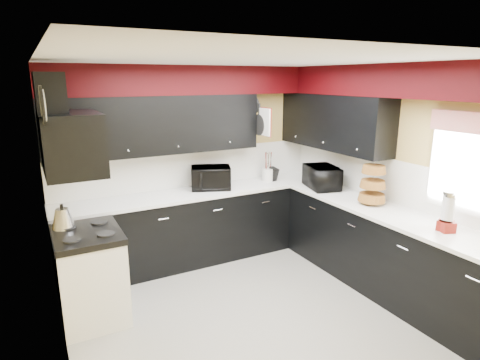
# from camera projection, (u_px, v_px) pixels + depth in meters

# --- Properties ---
(ground) EXTENTS (3.60, 3.60, 0.00)m
(ground) POSITION_uv_depth(u_px,v_px,m) (259.00, 313.00, 4.12)
(ground) COLOR gray
(ground) RESTS_ON ground
(wall_back) EXTENTS (3.60, 0.06, 2.50)m
(wall_back) POSITION_uv_depth(u_px,v_px,m) (191.00, 163.00, 5.35)
(wall_back) COLOR #E0C666
(wall_back) RESTS_ON ground
(wall_right) EXTENTS (0.06, 3.60, 2.50)m
(wall_right) POSITION_uv_depth(u_px,v_px,m) (394.00, 176.00, 4.63)
(wall_right) COLOR #E0C666
(wall_right) RESTS_ON ground
(wall_left) EXTENTS (0.06, 3.60, 2.50)m
(wall_left) POSITION_uv_depth(u_px,v_px,m) (54.00, 230.00, 2.99)
(wall_left) COLOR #E0C666
(wall_left) RESTS_ON ground
(ceiling) EXTENTS (3.60, 3.60, 0.06)m
(ceiling) POSITION_uv_depth(u_px,v_px,m) (263.00, 60.00, 3.50)
(ceiling) COLOR white
(ceiling) RESTS_ON wall_back
(cab_back) EXTENTS (3.60, 0.60, 0.90)m
(cab_back) POSITION_uv_depth(u_px,v_px,m) (201.00, 226.00, 5.29)
(cab_back) COLOR black
(cab_back) RESTS_ON ground
(cab_right) EXTENTS (0.60, 3.00, 0.90)m
(cab_right) POSITION_uv_depth(u_px,v_px,m) (390.00, 255.00, 4.44)
(cab_right) COLOR black
(cab_right) RESTS_ON ground
(counter_back) EXTENTS (3.62, 0.64, 0.04)m
(counter_back) POSITION_uv_depth(u_px,v_px,m) (201.00, 192.00, 5.17)
(counter_back) COLOR white
(counter_back) RESTS_ON cab_back
(counter_right) EXTENTS (0.64, 3.02, 0.04)m
(counter_right) POSITION_uv_depth(u_px,v_px,m) (394.00, 215.00, 4.32)
(counter_right) COLOR white
(counter_right) RESTS_ON cab_right
(splash_back) EXTENTS (3.60, 0.02, 0.50)m
(splash_back) POSITION_uv_depth(u_px,v_px,m) (192.00, 167.00, 5.36)
(splash_back) COLOR white
(splash_back) RESTS_ON counter_back
(splash_right) EXTENTS (0.02, 3.60, 0.50)m
(splash_right) POSITION_uv_depth(u_px,v_px,m) (393.00, 181.00, 4.64)
(splash_right) COLOR white
(splash_right) RESTS_ON counter_right
(upper_back) EXTENTS (2.60, 0.35, 0.70)m
(upper_back) POSITION_uv_depth(u_px,v_px,m) (157.00, 125.00, 4.84)
(upper_back) COLOR black
(upper_back) RESTS_ON wall_back
(upper_right) EXTENTS (0.35, 1.80, 0.70)m
(upper_right) POSITION_uv_depth(u_px,v_px,m) (333.00, 122.00, 5.19)
(upper_right) COLOR black
(upper_right) RESTS_ON wall_right
(soffit_back) EXTENTS (3.60, 0.36, 0.35)m
(soffit_back) POSITION_uv_depth(u_px,v_px,m) (194.00, 80.00, 4.93)
(soffit_back) COLOR black
(soffit_back) RESTS_ON wall_back
(soffit_right) EXTENTS (0.36, 3.24, 0.35)m
(soffit_right) POSITION_uv_depth(u_px,v_px,m) (406.00, 81.00, 4.13)
(soffit_right) COLOR black
(soffit_right) RESTS_ON wall_right
(stove) EXTENTS (0.60, 0.75, 0.86)m
(stove) POSITION_uv_depth(u_px,v_px,m) (91.00, 278.00, 3.97)
(stove) COLOR white
(stove) RESTS_ON ground
(cooktop) EXTENTS (0.62, 0.77, 0.06)m
(cooktop) POSITION_uv_depth(u_px,v_px,m) (87.00, 234.00, 3.86)
(cooktop) COLOR black
(cooktop) RESTS_ON stove
(hood) EXTENTS (0.50, 0.78, 0.55)m
(hood) POSITION_uv_depth(u_px,v_px,m) (71.00, 143.00, 3.61)
(hood) COLOR black
(hood) RESTS_ON wall_left
(hood_duct) EXTENTS (0.24, 0.40, 0.40)m
(hood_duct) POSITION_uv_depth(u_px,v_px,m) (50.00, 96.00, 3.45)
(hood_duct) COLOR black
(hood_duct) RESTS_ON wall_left
(window) EXTENTS (0.03, 0.86, 0.96)m
(window) POSITION_uv_depth(u_px,v_px,m) (472.00, 165.00, 3.78)
(window) COLOR white
(window) RESTS_ON wall_right
(valance) EXTENTS (0.04, 0.88, 0.20)m
(valance) POSITION_uv_depth(u_px,v_px,m) (475.00, 123.00, 3.66)
(valance) COLOR red
(valance) RESTS_ON wall_right
(pan_top) EXTENTS (0.03, 0.22, 0.40)m
(pan_top) POSITION_uv_depth(u_px,v_px,m) (254.00, 105.00, 5.33)
(pan_top) COLOR black
(pan_top) RESTS_ON upper_back
(pan_mid) EXTENTS (0.03, 0.28, 0.46)m
(pan_mid) POSITION_uv_depth(u_px,v_px,m) (259.00, 125.00, 5.28)
(pan_mid) COLOR black
(pan_mid) RESTS_ON upper_back
(pan_low) EXTENTS (0.03, 0.24, 0.42)m
(pan_low) POSITION_uv_depth(u_px,v_px,m) (249.00, 125.00, 5.51)
(pan_low) COLOR black
(pan_low) RESTS_ON upper_back
(cut_board) EXTENTS (0.03, 0.26, 0.35)m
(cut_board) POSITION_uv_depth(u_px,v_px,m) (265.00, 122.00, 5.17)
(cut_board) COLOR white
(cut_board) RESTS_ON upper_back
(baskets) EXTENTS (0.27, 0.27, 0.50)m
(baskets) POSITION_uv_depth(u_px,v_px,m) (373.00, 184.00, 4.57)
(baskets) COLOR brown
(baskets) RESTS_ON upper_right
(clock) EXTENTS (0.03, 0.30, 0.30)m
(clock) POSITION_uv_depth(u_px,v_px,m) (42.00, 106.00, 2.99)
(clock) COLOR black
(clock) RESTS_ON wall_left
(deco_plate) EXTENTS (0.03, 0.24, 0.24)m
(deco_plate) POSITION_uv_depth(u_px,v_px,m) (429.00, 88.00, 4.07)
(deco_plate) COLOR white
(deco_plate) RESTS_ON wall_right
(toaster_oven) EXTENTS (0.62, 0.58, 0.29)m
(toaster_oven) POSITION_uv_depth(u_px,v_px,m) (211.00, 178.00, 5.23)
(toaster_oven) COLOR black
(toaster_oven) RESTS_ON counter_back
(microwave) EXTENTS (0.48, 0.60, 0.29)m
(microwave) POSITION_uv_depth(u_px,v_px,m) (322.00, 177.00, 5.26)
(microwave) COLOR black
(microwave) RESTS_ON counter_right
(utensil_crock) EXTENTS (0.21, 0.21, 0.18)m
(utensil_crock) POSITION_uv_depth(u_px,v_px,m) (268.00, 174.00, 5.65)
(utensil_crock) COLOR silver
(utensil_crock) RESTS_ON counter_back
(knife_block) EXTENTS (0.12, 0.14, 0.19)m
(knife_block) POSITION_uv_depth(u_px,v_px,m) (273.00, 174.00, 5.64)
(knife_block) COLOR black
(knife_block) RESTS_ON counter_back
(kettle) EXTENTS (0.27, 0.27, 0.20)m
(kettle) POSITION_uv_depth(u_px,v_px,m) (63.00, 218.00, 3.92)
(kettle) COLOR #A7A6AB
(kettle) RESTS_ON cooktop
(dispenser_a) EXTENTS (0.16, 0.16, 0.33)m
(dispenser_a) POSITION_uv_depth(u_px,v_px,m) (448.00, 215.00, 3.75)
(dispenser_a) COLOR maroon
(dispenser_a) RESTS_ON counter_right
(dispenser_b) EXTENTS (0.16, 0.16, 0.35)m
(dispenser_b) POSITION_uv_depth(u_px,v_px,m) (447.00, 213.00, 3.78)
(dispenser_b) COLOR #620410
(dispenser_b) RESTS_ON counter_right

